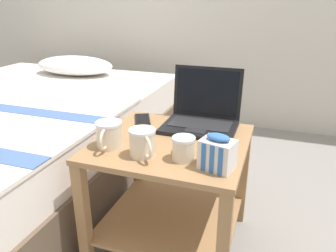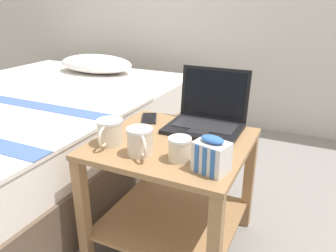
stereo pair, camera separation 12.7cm
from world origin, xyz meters
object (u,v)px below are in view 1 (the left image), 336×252
object	(u,v)px
bed	(9,136)
mug_mid_center	(183,147)
laptop	(202,115)
mug_front_right	(109,133)
snack_bag	(217,153)
cell_phone	(142,119)
mug_front_left	(143,142)

from	to	relation	value
bed	mug_mid_center	size ratio (longest dim) A/B	18.22
laptop	mug_front_right	xyz separation A→B (m)	(-0.29, -0.34, 0.01)
mug_front_right	mug_mid_center	world-z (taller)	mug_front_right
laptop	mug_front_right	size ratio (longest dim) A/B	2.18
bed	snack_bag	xyz separation A→B (m)	(1.37, -0.44, 0.31)
bed	mug_mid_center	xyz separation A→B (m)	(1.24, -0.41, 0.30)
bed	cell_phone	size ratio (longest dim) A/B	13.10
laptop	mug_front_right	bearing A→B (deg)	-130.14
mug_mid_center	laptop	bearing A→B (deg)	92.75
mug_front_left	mug_front_right	distance (m)	0.16
mug_front_left	snack_bag	xyz separation A→B (m)	(0.28, -0.01, 0.00)
mug_front_left	snack_bag	distance (m)	0.28
laptop	cell_phone	distance (m)	0.29
laptop	mug_front_left	size ratio (longest dim) A/B	2.60
mug_front_left	mug_front_right	world-z (taller)	mug_front_left
bed	cell_phone	bearing A→B (deg)	-5.29
bed	laptop	size ratio (longest dim) A/B	6.50
mug_front_left	mug_mid_center	bearing A→B (deg)	8.97
mug_front_left	cell_phone	size ratio (longest dim) A/B	0.77
laptop	mug_front_right	distance (m)	0.44
mug_mid_center	cell_phone	distance (m)	0.45
mug_front_right	cell_phone	world-z (taller)	mug_front_right
mug_front_left	mug_mid_center	world-z (taller)	mug_front_left
mug_front_left	snack_bag	size ratio (longest dim) A/B	0.96
mug_mid_center	snack_bag	world-z (taller)	snack_bag
bed	mug_front_right	distance (m)	1.07
bed	cell_phone	xyz separation A→B (m)	(0.94, -0.09, 0.26)
mug_mid_center	cell_phone	bearing A→B (deg)	132.64
bed	snack_bag	bearing A→B (deg)	-17.99
mug_front_right	snack_bag	bearing A→B (deg)	-4.86
mug_mid_center	mug_front_right	bearing A→B (deg)	178.79
laptop	cell_phone	size ratio (longest dim) A/B	2.02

